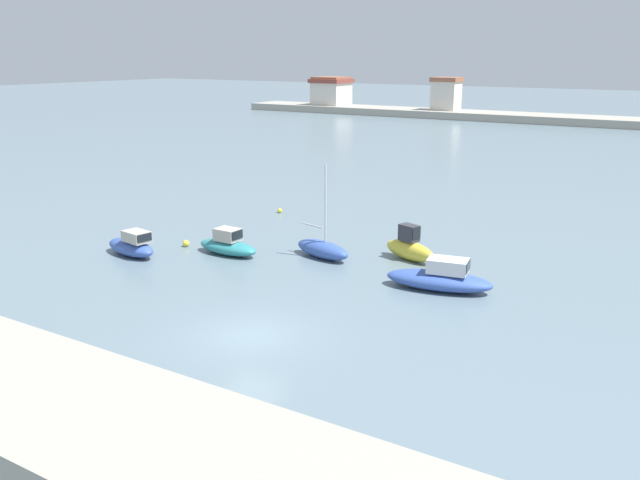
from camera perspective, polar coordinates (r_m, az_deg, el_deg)
The scene contains 10 objects.
ground_plane at distance 26.54m, azimuth -5.82°, elevation -7.94°, with size 400.00×400.00×0.00m, color slate.
seawall_embankment at distance 20.57m, azimuth -21.85°, elevation -13.65°, with size 81.86×5.14×1.75m, color #9E998C.
moored_boat_0 at distance 37.66m, azimuth -15.51°, elevation -0.46°, with size 3.76×1.94×1.44m.
moored_boat_1 at distance 36.88m, azimuth -7.74°, elevation -0.42°, with size 3.79×1.53×1.43m.
moored_boat_2 at distance 35.94m, azimuth 0.21°, elevation -0.75°, with size 3.78×2.04×5.02m.
moored_boat_3 at distance 35.82m, azimuth 7.53°, elevation -0.64°, with size 3.37×1.90×1.88m.
moored_boat_4 at distance 31.57m, azimuth 10.06°, elevation -3.18°, with size 5.14×2.61×1.50m.
mooring_buoy_0 at distance 46.25m, azimuth -3.39°, elevation 2.48°, with size 0.32×0.32×0.32m, color yellow.
mooring_buoy_2 at distance 38.80m, azimuth -11.17°, elevation -0.28°, with size 0.38×0.38×0.38m, color yellow.
distant_shoreline at distance 111.10m, azimuth 23.87°, elevation 9.76°, with size 132.66×7.99×8.29m.
Camera 1 is at (15.10, -19.15, 10.48)m, focal length 38.15 mm.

